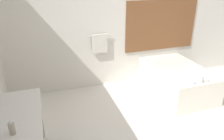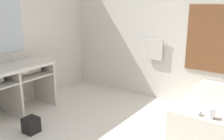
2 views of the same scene
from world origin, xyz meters
name	(u,v)px [view 2 (image 2 of 2)]	position (x,y,z in m)	size (l,w,h in m)	color
wall_back_with_blinds	(175,31)	(0.04, 2.23, 1.35)	(7.40, 0.13, 2.70)	silver
vanity_counter	(11,80)	(-1.86, 0.13, 0.62)	(0.65, 1.42, 0.85)	silver
sink_faucet	(13,57)	(-2.04, 0.32, 0.93)	(0.09, 0.04, 0.18)	silver
bathtub	(223,116)	(1.13, 1.40, 0.30)	(1.01, 1.58, 0.67)	silver
waste_bin	(31,125)	(-1.15, -0.08, 0.11)	(0.20, 0.20, 0.23)	black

